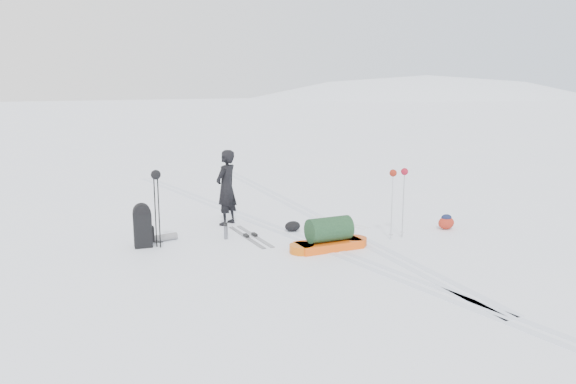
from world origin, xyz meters
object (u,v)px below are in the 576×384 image
at_px(expedition_rucksack, 145,227).
at_px(ski_poles_black, 156,184).
at_px(pulk_sled, 329,237).
at_px(skier, 226,188).

height_order(expedition_rucksack, ski_poles_black, ski_poles_black).
bearing_deg(ski_poles_black, pulk_sled, -26.46).
distance_m(skier, pulk_sled, 2.99).
bearing_deg(pulk_sled, expedition_rucksack, 151.99).
bearing_deg(ski_poles_black, skier, 33.30).
xyz_separation_m(skier, pulk_sled, (0.92, -2.77, -0.61)).
xyz_separation_m(skier, expedition_rucksack, (-2.10, -0.80, -0.45)).
bearing_deg(skier, ski_poles_black, -4.69).
relative_size(skier, pulk_sled, 1.01).
relative_size(expedition_rucksack, ski_poles_black, 0.62).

